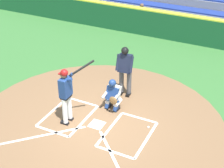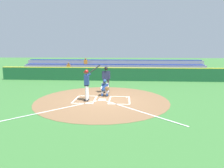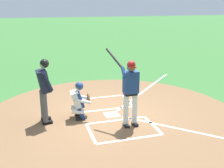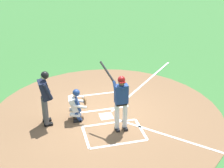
{
  "view_description": "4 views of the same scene",
  "coord_description": "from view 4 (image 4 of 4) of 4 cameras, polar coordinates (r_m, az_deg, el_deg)",
  "views": [
    {
      "loc": [
        -4.16,
        7.37,
        6.47
      ],
      "look_at": [
        -0.21,
        -0.64,
        1.18
      ],
      "focal_mm": 54.66,
      "sensor_mm": 36.0,
      "label": 1
    },
    {
      "loc": [
        -1.4,
        11.42,
        3.03
      ],
      "look_at": [
        -0.54,
        -0.92,
        0.83
      ],
      "focal_mm": 31.21,
      "sensor_mm": 36.0,
      "label": 2
    },
    {
      "loc": [
        7.45,
        -2.24,
        3.34
      ],
      "look_at": [
        -0.41,
        0.13,
        0.88
      ],
      "focal_mm": 43.55,
      "sensor_mm": 36.0,
      "label": 3
    },
    {
      "loc": [
        9.59,
        -2.23,
        6.05
      ],
      "look_at": [
        -0.55,
        0.35,
        0.93
      ],
      "focal_mm": 54.11,
      "sensor_mm": 36.0,
      "label": 4
    }
  ],
  "objects": [
    {
      "name": "dirt_circle",
      "position": [
        11.55,
        -0.99,
        -5.48
      ],
      "size": [
        8.0,
        8.0,
        0.01
      ],
      "primitive_type": "cylinder",
      "color": "brown",
      "rests_on": "ground"
    },
    {
      "name": "plate_umpire",
      "position": [
        10.85,
        -11.28,
        -1.77
      ],
      "size": [
        0.6,
        0.45,
        1.86
      ],
      "color": "#4C4C51",
      "rests_on": "ground"
    },
    {
      "name": "catcher",
      "position": [
        11.17,
        -6.05,
        -3.37
      ],
      "size": [
        0.59,
        0.64,
        1.13
      ],
      "color": "black",
      "rests_on": "ground"
    },
    {
      "name": "home_plate_and_chalk",
      "position": [
        11.75,
        3.2,
        -4.88
      ],
      "size": [
        7.93,
        4.91,
        0.01
      ],
      "color": "white",
      "rests_on": "dirt_circle"
    },
    {
      "name": "batter",
      "position": [
        10.34,
        1.49,
        -2.56
      ],
      "size": [
        0.92,
        0.72,
        2.13
      ],
      "color": "white",
      "rests_on": "ground"
    },
    {
      "name": "ground_plane",
      "position": [
        11.56,
        -0.99,
        -5.51
      ],
      "size": [
        120.0,
        120.0,
        0.0
      ],
      "primitive_type": "plane",
      "color": "#387033"
    },
    {
      "name": "baseball",
      "position": [
        12.72,
        -4.97,
        -2.25
      ],
      "size": [
        0.07,
        0.07,
        0.07
      ],
      "primitive_type": "sphere",
      "color": "white",
      "rests_on": "ground"
    }
  ]
}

